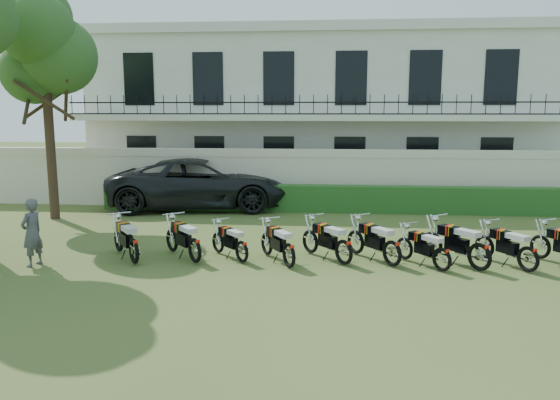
{
  "coord_description": "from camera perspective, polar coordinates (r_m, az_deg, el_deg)",
  "views": [
    {
      "loc": [
        0.63,
        -13.16,
        3.8
      ],
      "look_at": [
        -0.77,
        2.4,
        1.22
      ],
      "focal_mm": 35.0,
      "sensor_mm": 36.0,
      "label": 1
    }
  ],
  "objects": [
    {
      "name": "building",
      "position": [
        27.13,
        3.84,
        9.17
      ],
      "size": [
        20.4,
        9.6,
        7.4
      ],
      "color": "silver",
      "rests_on": "ground"
    },
    {
      "name": "motorcycle_5",
      "position": [
        13.59,
        11.66,
        -4.83
      ],
      "size": [
        1.29,
        1.67,
        1.1
      ],
      "rotation": [
        0.0,
        0.0,
        0.65
      ],
      "color": "black",
      "rests_on": "ground"
    },
    {
      "name": "motorcycle_8",
      "position": [
        14.13,
        24.54,
        -5.05
      ],
      "size": [
        1.1,
        1.68,
        1.05
      ],
      "rotation": [
        0.0,
        0.0,
        0.56
      ],
      "color": "black",
      "rests_on": "ground"
    },
    {
      "name": "motorcycle_2",
      "position": [
        13.68,
        -4.01,
        -4.85
      ],
      "size": [
        1.21,
        1.37,
        0.95
      ],
      "rotation": [
        0.0,
        0.0,
        0.72
      ],
      "color": "black",
      "rests_on": "ground"
    },
    {
      "name": "motorcycle_0",
      "position": [
        14.01,
        -15.04,
        -4.54
      ],
      "size": [
        1.28,
        1.67,
        1.1
      ],
      "rotation": [
        0.0,
        0.0,
        0.64
      ],
      "color": "black",
      "rests_on": "ground"
    },
    {
      "name": "suv",
      "position": [
        21.48,
        -8.29,
        1.72
      ],
      "size": [
        7.39,
        4.24,
        1.94
      ],
      "primitive_type": "imported",
      "rotation": [
        0.0,
        0.0,
        1.72
      ],
      "color": "black",
      "rests_on": "ground"
    },
    {
      "name": "motorcycle_3",
      "position": [
        13.21,
        0.95,
        -5.18
      ],
      "size": [
        1.05,
        1.68,
        1.04
      ],
      "rotation": [
        0.0,
        0.0,
        0.54
      ],
      "color": "black",
      "rests_on": "ground"
    },
    {
      "name": "motorcycle_1",
      "position": [
        13.77,
        -8.91,
        -4.6
      ],
      "size": [
        1.36,
        1.57,
        1.08
      ],
      "rotation": [
        0.0,
        0.0,
        0.71
      ],
      "color": "black",
      "rests_on": "ground"
    },
    {
      "name": "tree_west_near",
      "position": [
        20.64,
        -23.37,
        14.45
      ],
      "size": [
        3.4,
        3.2,
        7.9
      ],
      "color": "#473323",
      "rests_on": "ground"
    },
    {
      "name": "ground",
      "position": [
        13.71,
        2.31,
        -6.71
      ],
      "size": [
        100.0,
        100.0,
        0.0
      ],
      "primitive_type": "plane",
      "color": "#3C5522",
      "rests_on": "ground"
    },
    {
      "name": "inspector",
      "position": [
        14.67,
        -24.49,
        -3.12
      ],
      "size": [
        0.55,
        0.7,
        1.68
      ],
      "primitive_type": "imported",
      "rotation": [
        0.0,
        0.0,
        -1.84
      ],
      "color": "#56565B",
      "rests_on": "ground"
    },
    {
      "name": "motorcycle_7",
      "position": [
        13.77,
        20.16,
        -4.93
      ],
      "size": [
        1.4,
        1.71,
        1.15
      ],
      "rotation": [
        0.0,
        0.0,
        0.67
      ],
      "color": "black",
      "rests_on": "ground"
    },
    {
      "name": "motorcycle_4",
      "position": [
        13.53,
        6.7,
        -4.8
      ],
      "size": [
        1.33,
        1.59,
        1.08
      ],
      "rotation": [
        0.0,
        0.0,
        0.69
      ],
      "color": "black",
      "rests_on": "ground"
    },
    {
      "name": "hedge",
      "position": [
        20.63,
        6.09,
        0.13
      ],
      "size": [
        18.0,
        0.6,
        1.0
      ],
      "primitive_type": "cube",
      "color": "#224C1B",
      "rests_on": "ground"
    },
    {
      "name": "perimeter_wall",
      "position": [
        21.33,
        3.4,
        2.29
      ],
      "size": [
        30.0,
        0.35,
        2.3
      ],
      "color": "beige",
      "rests_on": "ground"
    },
    {
      "name": "motorcycle_6",
      "position": [
        13.48,
        16.59,
        -5.38
      ],
      "size": [
        1.16,
        1.49,
        0.98
      ],
      "rotation": [
        0.0,
        0.0,
        0.65
      ],
      "color": "black",
      "rests_on": "ground"
    }
  ]
}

